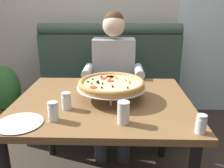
{
  "coord_description": "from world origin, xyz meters",
  "views": [
    {
      "loc": [
        0.11,
        -1.47,
        1.34
      ],
      "look_at": [
        0.06,
        -0.02,
        0.84
      ],
      "focal_mm": 37.98,
      "sensor_mm": 36.0,
      "label": 1
    }
  ],
  "objects_px": {
    "diner_main": "(114,73)",
    "shaker_pepper_flakes": "(201,125)",
    "booth_bench": "(109,94)",
    "dining_table": "(103,111)",
    "shaker_oregano": "(53,113)",
    "shaker_parmesan": "(66,102)",
    "potted_plant": "(4,93)",
    "drinking_glass": "(123,114)",
    "pizza": "(111,84)",
    "plate_near_left": "(19,122)"
  },
  "relations": [
    {
      "from": "shaker_parmesan",
      "to": "plate_near_left",
      "type": "bearing_deg",
      "value": -137.81
    },
    {
      "from": "shaker_oregano",
      "to": "diner_main",
      "type": "bearing_deg",
      "value": 72.76
    },
    {
      "from": "shaker_oregano",
      "to": "shaker_parmesan",
      "type": "height_order",
      "value": "shaker_oregano"
    },
    {
      "from": "shaker_parmesan",
      "to": "potted_plant",
      "type": "bearing_deg",
      "value": 130.68
    },
    {
      "from": "booth_bench",
      "to": "potted_plant",
      "type": "bearing_deg",
      "value": 179.0
    },
    {
      "from": "shaker_parmesan",
      "to": "potted_plant",
      "type": "relative_size",
      "value": 0.15
    },
    {
      "from": "booth_bench",
      "to": "pizza",
      "type": "relative_size",
      "value": 3.44
    },
    {
      "from": "diner_main",
      "to": "shaker_parmesan",
      "type": "height_order",
      "value": "diner_main"
    },
    {
      "from": "shaker_pepper_flakes",
      "to": "shaker_parmesan",
      "type": "distance_m",
      "value": 0.77
    },
    {
      "from": "shaker_oregano",
      "to": "potted_plant",
      "type": "bearing_deg",
      "value": 125.99
    },
    {
      "from": "drinking_glass",
      "to": "diner_main",
      "type": "bearing_deg",
      "value": 94.38
    },
    {
      "from": "booth_bench",
      "to": "shaker_oregano",
      "type": "height_order",
      "value": "booth_bench"
    },
    {
      "from": "shaker_parmesan",
      "to": "drinking_glass",
      "type": "distance_m",
      "value": 0.38
    },
    {
      "from": "pizza",
      "to": "shaker_parmesan",
      "type": "xyz_separation_m",
      "value": [
        -0.27,
        -0.18,
        -0.06
      ]
    },
    {
      "from": "pizza",
      "to": "shaker_oregano",
      "type": "relative_size",
      "value": 4.26
    },
    {
      "from": "diner_main",
      "to": "drinking_glass",
      "type": "height_order",
      "value": "diner_main"
    },
    {
      "from": "shaker_parmesan",
      "to": "drinking_glass",
      "type": "xyz_separation_m",
      "value": [
        0.34,
        -0.17,
        0.01
      ]
    },
    {
      "from": "pizza",
      "to": "shaker_parmesan",
      "type": "relative_size",
      "value": 4.38
    },
    {
      "from": "drinking_glass",
      "to": "potted_plant",
      "type": "height_order",
      "value": "drinking_glass"
    },
    {
      "from": "plate_near_left",
      "to": "potted_plant",
      "type": "xyz_separation_m",
      "value": [
        -0.75,
        1.32,
        -0.35
      ]
    },
    {
      "from": "shaker_oregano",
      "to": "shaker_parmesan",
      "type": "relative_size",
      "value": 1.03
    },
    {
      "from": "shaker_oregano",
      "to": "potted_plant",
      "type": "xyz_separation_m",
      "value": [
        -0.92,
        1.27,
        -0.38
      ]
    },
    {
      "from": "diner_main",
      "to": "shaker_oregano",
      "type": "xyz_separation_m",
      "value": [
        -0.31,
        -0.99,
        0.06
      ]
    },
    {
      "from": "shaker_pepper_flakes",
      "to": "diner_main",
      "type": "bearing_deg",
      "value": 112.77
    },
    {
      "from": "plate_near_left",
      "to": "shaker_parmesan",
      "type": "bearing_deg",
      "value": 42.19
    },
    {
      "from": "booth_bench",
      "to": "dining_table",
      "type": "bearing_deg",
      "value": -90.0
    },
    {
      "from": "shaker_parmesan",
      "to": "potted_plant",
      "type": "height_order",
      "value": "shaker_parmesan"
    },
    {
      "from": "shaker_parmesan",
      "to": "drinking_glass",
      "type": "relative_size",
      "value": 0.86
    },
    {
      "from": "plate_near_left",
      "to": "pizza",
      "type": "bearing_deg",
      "value": 37.97
    },
    {
      "from": "shaker_oregano",
      "to": "shaker_parmesan",
      "type": "distance_m",
      "value": 0.16
    },
    {
      "from": "dining_table",
      "to": "diner_main",
      "type": "xyz_separation_m",
      "value": [
        0.05,
        0.68,
        0.07
      ]
    },
    {
      "from": "booth_bench",
      "to": "plate_near_left",
      "type": "xyz_separation_m",
      "value": [
        -0.43,
        -1.3,
        0.34
      ]
    },
    {
      "from": "dining_table",
      "to": "shaker_oregano",
      "type": "relative_size",
      "value": 10.68
    },
    {
      "from": "potted_plant",
      "to": "diner_main",
      "type": "bearing_deg",
      "value": -13.12
    },
    {
      "from": "booth_bench",
      "to": "shaker_parmesan",
      "type": "relative_size",
      "value": 15.08
    },
    {
      "from": "booth_bench",
      "to": "dining_table",
      "type": "relative_size",
      "value": 1.37
    },
    {
      "from": "shaker_oregano",
      "to": "drinking_glass",
      "type": "xyz_separation_m",
      "value": [
        0.38,
        -0.02,
        0.01
      ]
    },
    {
      "from": "dining_table",
      "to": "plate_near_left",
      "type": "relative_size",
      "value": 4.59
    },
    {
      "from": "pizza",
      "to": "potted_plant",
      "type": "bearing_deg",
      "value": 142.61
    },
    {
      "from": "shaker_pepper_flakes",
      "to": "plate_near_left",
      "type": "relative_size",
      "value": 0.39
    },
    {
      "from": "pizza",
      "to": "shaker_oregano",
      "type": "xyz_separation_m",
      "value": [
        -0.31,
        -0.33,
        -0.06
      ]
    },
    {
      "from": "booth_bench",
      "to": "pizza",
      "type": "height_order",
      "value": "booth_bench"
    },
    {
      "from": "dining_table",
      "to": "shaker_pepper_flakes",
      "type": "distance_m",
      "value": 0.67
    },
    {
      "from": "shaker_oregano",
      "to": "drinking_glass",
      "type": "bearing_deg",
      "value": -2.84
    },
    {
      "from": "shaker_oregano",
      "to": "pizza",
      "type": "bearing_deg",
      "value": 47.21
    },
    {
      "from": "diner_main",
      "to": "potted_plant",
      "type": "distance_m",
      "value": 1.3
    },
    {
      "from": "booth_bench",
      "to": "potted_plant",
      "type": "relative_size",
      "value": 2.28
    },
    {
      "from": "diner_main",
      "to": "plate_near_left",
      "type": "bearing_deg",
      "value": -115.03
    },
    {
      "from": "diner_main",
      "to": "shaker_pepper_flakes",
      "type": "distance_m",
      "value": 1.19
    },
    {
      "from": "shaker_oregano",
      "to": "drinking_glass",
      "type": "height_order",
      "value": "drinking_glass"
    }
  ]
}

